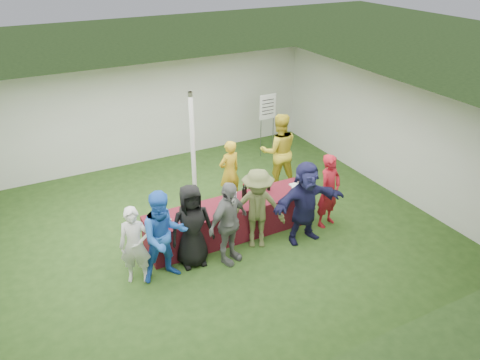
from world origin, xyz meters
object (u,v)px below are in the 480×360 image
customer_4 (257,209)px  customer_6 (329,191)px  customer_3 (228,223)px  customer_1 (164,237)px  dump_bucket (303,187)px  staff_back (279,151)px  staff_pourer (229,172)px  customer_2 (192,226)px  customer_5 (305,202)px  customer_0 (135,245)px  serving_table (231,219)px  wine_list_sign (268,111)px

customer_4 → customer_6: (1.73, -0.01, -0.03)m
customer_3 → customer_1: bearing=153.6°
dump_bucket → staff_back: (0.40, 1.64, 0.11)m
staff_pourer → customer_4: 1.88m
customer_1 → customer_2: bearing=17.1°
customer_1 → customer_5: 2.92m
customer_0 → customer_2: size_ratio=0.90×
staff_pourer → customer_2: 2.46m
serving_table → staff_back: 2.53m
staff_pourer → customer_0: staff_pourer is taller
wine_list_sign → customer_4: wine_list_sign is taller
customer_5 → dump_bucket: bearing=60.0°
serving_table → customer_3: bearing=-120.0°
staff_pourer → customer_4: customer_4 is taller
wine_list_sign → customer_5: bearing=-110.2°
customer_5 → wine_list_sign: bearing=70.7°
customer_0 → customer_6: (4.19, -0.08, 0.07)m
customer_1 → customer_4: 1.96m
staff_pourer → customer_6: (1.43, -1.87, 0.05)m
staff_pourer → dump_bucket: bearing=113.6°
customer_6 → wine_list_sign: bearing=62.7°
customer_2 → customer_6: (3.10, -0.07, -0.01)m
dump_bucket → customer_2: bearing=-173.6°
dump_bucket → customer_6: (0.41, -0.37, -0.02)m
wine_list_sign → staff_pourer: bearing=-138.4°
staff_back → customer_3: size_ratio=1.12×
wine_list_sign → staff_back: size_ratio=0.94×
customer_5 → customer_6: bearing=18.3°
staff_back → customer_3: (-2.45, -2.19, -0.11)m
serving_table → customer_3: 1.01m
dump_bucket → customer_1: 3.31m
wine_list_sign → customer_1: bearing=-138.7°
wine_list_sign → customer_1: 5.85m
customer_3 → staff_back: bearing=19.7°
wine_list_sign → customer_2: bearing=-135.8°
customer_4 → customer_2: bearing=-155.9°
serving_table → customer_6: size_ratio=2.18×
customer_0 → customer_2: customer_2 is taller
customer_2 → customer_4: 1.37m
staff_pourer → customer_2: (-1.67, -1.80, 0.06)m
staff_back → customer_5: 2.38m
serving_table → customer_4: size_ratio=2.11×
serving_table → customer_5: size_ratio=2.05×
customer_0 → dump_bucket: bearing=27.5°
serving_table → staff_back: size_ratio=1.88×
staff_back → customer_4: 2.63m
serving_table → dump_bucket: 1.69m
serving_table → customer_1: 1.88m
dump_bucket → customer_2: 2.71m
serving_table → staff_pourer: bearing=65.2°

